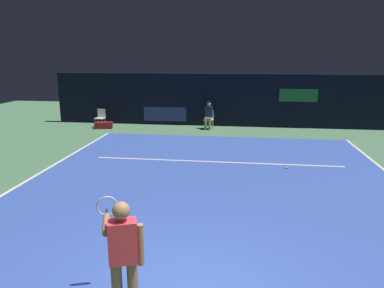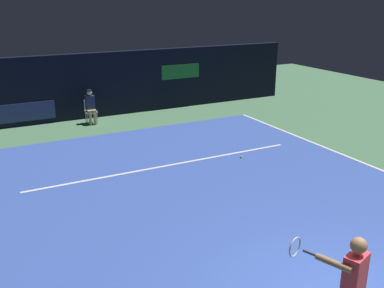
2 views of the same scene
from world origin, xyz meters
The scene contains 8 objects.
ground_plane centered at (0.00, 4.97, 0.00)m, with size 33.60×33.60×0.00m, color #4C7A56.
court_surface centered at (0.00, 4.97, 0.01)m, with size 10.52×11.93×0.01m, color #3856B2.
line_sideline_left centered at (5.21, 4.97, 0.01)m, with size 0.10×11.93×0.01m, color white.
line_service centered at (0.00, 7.05, 0.01)m, with size 8.21×0.10×0.01m, color white.
back_wall centered at (0.00, 13.52, 1.30)m, with size 17.48×0.33×2.60m.
tennis_player centered at (-0.72, -0.45, 0.99)m, with size 0.85×0.91×1.73m.
line_judge_on_chair centered at (-0.75, 12.59, 0.69)m, with size 0.46×0.55×1.32m.
tennis_ball centered at (2.23, 6.61, 0.05)m, with size 0.07×0.07×0.07m, color #CCE033.
Camera 2 is at (-4.95, -3.92, 4.69)m, focal length 41.29 mm.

